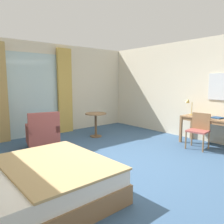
{
  "coord_description": "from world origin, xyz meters",
  "views": [
    {
      "loc": [
        -2.82,
        -3.25,
        1.66
      ],
      "look_at": [
        0.17,
        0.33,
        1.02
      ],
      "focal_mm": 35.36,
      "sensor_mm": 36.0,
      "label": 1
    }
  ],
  "objects_px": {
    "writing_desk": "(209,121)",
    "armchair_by_window": "(43,134)",
    "closed_book": "(217,118)",
    "round_cafe_table": "(96,119)",
    "desk_lamp": "(189,103)",
    "bed": "(29,186)",
    "desk_chair": "(199,128)"
  },
  "relations": [
    {
      "from": "writing_desk",
      "to": "armchair_by_window",
      "type": "distance_m",
      "value": 4.28
    },
    {
      "from": "writing_desk",
      "to": "closed_book",
      "type": "xyz_separation_m",
      "value": [
        0.01,
        -0.19,
        0.11
      ]
    },
    {
      "from": "writing_desk",
      "to": "round_cafe_table",
      "type": "distance_m",
      "value": 3.16
    },
    {
      "from": "writing_desk",
      "to": "desk_lamp",
      "type": "xyz_separation_m",
      "value": [
        0.09,
        0.66,
        0.42
      ]
    },
    {
      "from": "bed",
      "to": "closed_book",
      "type": "relative_size",
      "value": 8.17
    },
    {
      "from": "armchair_by_window",
      "to": "round_cafe_table",
      "type": "bearing_deg",
      "value": 1.75
    },
    {
      "from": "armchair_by_window",
      "to": "bed",
      "type": "bearing_deg",
      "value": -116.48
    },
    {
      "from": "desk_chair",
      "to": "armchair_by_window",
      "type": "xyz_separation_m",
      "value": [
        -2.97,
        2.56,
        -0.15
      ]
    },
    {
      "from": "bed",
      "to": "desk_chair",
      "type": "bearing_deg",
      "value": -1.76
    },
    {
      "from": "desk_chair",
      "to": "desk_lamp",
      "type": "xyz_separation_m",
      "value": [
        0.51,
        0.62,
        0.56
      ]
    },
    {
      "from": "closed_book",
      "to": "desk_chair",
      "type": "bearing_deg",
      "value": 159.02
    },
    {
      "from": "armchair_by_window",
      "to": "closed_book",
      "type": "bearing_deg",
      "value": -39.4
    },
    {
      "from": "desk_chair",
      "to": "closed_book",
      "type": "relative_size",
      "value": 3.41
    },
    {
      "from": "bed",
      "to": "writing_desk",
      "type": "distance_m",
      "value": 4.62
    },
    {
      "from": "desk_chair",
      "to": "closed_book",
      "type": "distance_m",
      "value": 0.55
    },
    {
      "from": "closed_book",
      "to": "armchair_by_window",
      "type": "relative_size",
      "value": 0.28
    },
    {
      "from": "writing_desk",
      "to": "armchair_by_window",
      "type": "relative_size",
      "value": 1.48
    },
    {
      "from": "desk_chair",
      "to": "desk_lamp",
      "type": "height_order",
      "value": "desk_lamp"
    },
    {
      "from": "writing_desk",
      "to": "desk_lamp",
      "type": "distance_m",
      "value": 0.79
    },
    {
      "from": "bed",
      "to": "writing_desk",
      "type": "bearing_deg",
      "value": -2.09
    },
    {
      "from": "closed_book",
      "to": "round_cafe_table",
      "type": "xyz_separation_m",
      "value": [
        -1.72,
        2.85,
        -0.23
      ]
    },
    {
      "from": "bed",
      "to": "armchair_by_window",
      "type": "bearing_deg",
      "value": 63.52
    },
    {
      "from": "bed",
      "to": "round_cafe_table",
      "type": "height_order",
      "value": "bed"
    },
    {
      "from": "desk_lamp",
      "to": "closed_book",
      "type": "height_order",
      "value": "desk_lamp"
    },
    {
      "from": "writing_desk",
      "to": "round_cafe_table",
      "type": "height_order",
      "value": "writing_desk"
    },
    {
      "from": "writing_desk",
      "to": "desk_chair",
      "type": "relative_size",
      "value": 1.55
    },
    {
      "from": "bed",
      "to": "round_cafe_table",
      "type": "relative_size",
      "value": 2.93
    },
    {
      "from": "bed",
      "to": "desk_lamp",
      "type": "height_order",
      "value": "desk_lamp"
    },
    {
      "from": "bed",
      "to": "round_cafe_table",
      "type": "bearing_deg",
      "value": 40.64
    },
    {
      "from": "desk_chair",
      "to": "closed_book",
      "type": "xyz_separation_m",
      "value": [
        0.44,
        -0.23,
        0.25
      ]
    },
    {
      "from": "desk_lamp",
      "to": "bed",
      "type": "bearing_deg",
      "value": -173.95
    },
    {
      "from": "desk_chair",
      "to": "round_cafe_table",
      "type": "bearing_deg",
      "value": 116.13
    }
  ]
}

